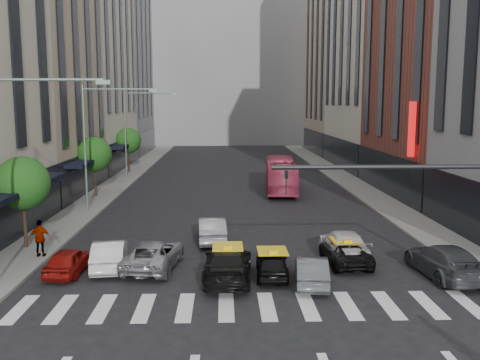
{
  "coord_description": "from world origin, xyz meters",
  "views": [
    {
      "loc": [
        -1.08,
        -18.47,
        7.93
      ],
      "look_at": [
        -0.24,
        8.51,
        4.0
      ],
      "focal_mm": 40.0,
      "sensor_mm": 36.0,
      "label": 1
    }
  ],
  "objects": [
    {
      "name": "ground",
      "position": [
        0.0,
        0.0,
        0.0
      ],
      "size": [
        160.0,
        160.0,
        0.0
      ],
      "primitive_type": "plane",
      "color": "black",
      "rests_on": "ground"
    },
    {
      "name": "sidewalk_left",
      "position": [
        -11.5,
        30.0,
        0.07
      ],
      "size": [
        3.0,
        96.0,
        0.15
      ],
      "primitive_type": "cube",
      "color": "slate",
      "rests_on": "ground"
    },
    {
      "name": "sidewalk_right",
      "position": [
        11.5,
        30.0,
        0.07
      ],
      "size": [
        3.0,
        96.0,
        0.15
      ],
      "primitive_type": "cube",
      "color": "slate",
      "rests_on": "ground"
    },
    {
      "name": "building_left_b",
      "position": [
        -17.0,
        28.0,
        12.0
      ],
      "size": [
        8.0,
        16.0,
        24.0
      ],
      "primitive_type": "cube",
      "color": "tan",
      "rests_on": "ground"
    },
    {
      "name": "building_left_c",
      "position": [
        -17.0,
        46.0,
        18.0
      ],
      "size": [
        8.0,
        20.0,
        36.0
      ],
      "primitive_type": "cube",
      "color": "beige",
      "rests_on": "ground"
    },
    {
      "name": "building_left_d",
      "position": [
        -17.0,
        65.0,
        15.0
      ],
      "size": [
        8.0,
        18.0,
        30.0
      ],
      "primitive_type": "cube",
      "color": "gray",
      "rests_on": "ground"
    },
    {
      "name": "building_right_b",
      "position": [
        17.0,
        27.0,
        13.0
      ],
      "size": [
        8.0,
        18.0,
        26.0
      ],
      "primitive_type": "cube",
      "color": "brown",
      "rests_on": "ground"
    },
    {
      "name": "building_right_d",
      "position": [
        17.0,
        65.0,
        14.0
      ],
      "size": [
        8.0,
        18.0,
        28.0
      ],
      "primitive_type": "cube",
      "color": "tan",
      "rests_on": "ground"
    },
    {
      "name": "building_far",
      "position": [
        0.0,
        85.0,
        18.0
      ],
      "size": [
        30.0,
        10.0,
        36.0
      ],
      "primitive_type": "cube",
      "color": "gray",
      "rests_on": "ground"
    },
    {
      "name": "tree_near",
      "position": [
        -11.8,
        10.0,
        3.65
      ],
      "size": [
        2.88,
        2.88,
        4.95
      ],
      "color": "black",
      "rests_on": "sidewalk_left"
    },
    {
      "name": "tree_mid",
      "position": [
        -11.8,
        26.0,
        3.65
      ],
      "size": [
        2.88,
        2.88,
        4.95
      ],
      "color": "black",
      "rests_on": "sidewalk_left"
    },
    {
      "name": "tree_far",
      "position": [
        -11.8,
        42.0,
        3.65
      ],
      "size": [
        2.88,
        2.88,
        4.95
      ],
      "color": "black",
      "rests_on": "sidewalk_left"
    },
    {
      "name": "streetlamp_near",
      "position": [
        -10.04,
        4.0,
        5.9
      ],
      "size": [
        5.38,
        0.25,
        9.0
      ],
      "color": "gray",
      "rests_on": "sidewalk_left"
    },
    {
      "name": "streetlamp_mid",
      "position": [
        -10.04,
        20.0,
        5.9
      ],
      "size": [
        5.38,
        0.25,
        9.0
      ],
      "color": "gray",
      "rests_on": "sidewalk_left"
    },
    {
      "name": "streetlamp_far",
      "position": [
        -10.04,
        36.0,
        5.9
      ],
      "size": [
        5.38,
        0.25,
        9.0
      ],
      "color": "gray",
      "rests_on": "sidewalk_left"
    },
    {
      "name": "liberty_sign",
      "position": [
        12.6,
        20.0,
        6.0
      ],
      "size": [
        0.3,
        0.7,
        4.0
      ],
      "color": "red",
      "rests_on": "ground"
    },
    {
      "name": "car_red",
      "position": [
        -8.3,
        5.81,
        0.62
      ],
      "size": [
        1.71,
        3.74,
        1.25
      ],
      "primitive_type": "imported",
      "rotation": [
        0.0,
        0.0,
        3.08
      ],
      "color": "maroon",
      "rests_on": "ground"
    },
    {
      "name": "car_white_front",
      "position": [
        -6.58,
        6.58,
        0.7
      ],
      "size": [
        1.99,
        4.39,
        1.4
      ],
      "primitive_type": "imported",
      "rotation": [
        0.0,
        0.0,
        3.26
      ],
      "color": "silver",
      "rests_on": "ground"
    },
    {
      "name": "car_silver",
      "position": [
        -4.46,
        6.53,
        0.68
      ],
      "size": [
        2.89,
        5.15,
        1.36
      ],
      "primitive_type": "imported",
      "rotation": [
        0.0,
        0.0,
        3.01
      ],
      "color": "#95969A",
      "rests_on": "ground"
    },
    {
      "name": "taxi_left",
      "position": [
        -0.91,
        4.77,
        0.76
      ],
      "size": [
        2.33,
        5.31,
        1.52
      ],
      "primitive_type": "imported",
      "rotation": [
        0.0,
        0.0,
        3.1
      ],
      "color": "black",
      "rests_on": "ground"
    },
    {
      "name": "taxi_center",
      "position": [
        1.12,
        5.04,
        0.61
      ],
      "size": [
        1.61,
        3.63,
        1.21
      ],
      "primitive_type": "imported",
      "rotation": [
        0.0,
        0.0,
        3.09
      ],
      "color": "black",
      "rests_on": "ground"
    },
    {
      "name": "car_grey_mid",
      "position": [
        2.76,
        4.01,
        0.64
      ],
      "size": [
        1.77,
        3.99,
        1.27
      ],
      "primitive_type": "imported",
      "rotation": [
        0.0,
        0.0,
        3.03
      ],
      "color": "#474B50",
      "rests_on": "ground"
    },
    {
      "name": "taxi_right",
      "position": [
        4.9,
        6.93,
        0.58
      ],
      "size": [
        2.12,
        4.28,
        1.17
      ],
      "primitive_type": "imported",
      "rotation": [
        0.0,
        0.0,
        3.19
      ],
      "color": "black",
      "rests_on": "ground"
    },
    {
      "name": "car_grey_curb",
      "position": [
        9.0,
        4.86,
        0.75
      ],
      "size": [
        2.47,
        5.29,
        1.49
      ],
      "primitive_type": "imported",
      "rotation": [
        0.0,
        0.0,
        3.22
      ],
      "color": "#38393F",
      "rests_on": "ground"
    },
    {
      "name": "car_row2_left",
      "position": [
        -1.76,
        11.41,
        0.72
      ],
      "size": [
        1.76,
        4.42,
        1.43
      ],
      "primitive_type": "imported",
      "rotation": [
        0.0,
        0.0,
        3.2
      ],
      "color": "#A7A7AD",
      "rests_on": "ground"
    },
    {
      "name": "car_row2_right",
      "position": [
        5.1,
        8.09,
        0.7
      ],
      "size": [
        2.02,
        4.88,
        1.41
      ],
      "primitive_type": "imported",
      "rotation": [
        0.0,
        0.0,
        3.13
      ],
      "color": "silver",
      "rests_on": "ground"
    },
    {
      "name": "bus",
      "position": [
        4.06,
        28.79,
        1.48
      ],
      "size": [
        3.21,
        10.78,
        2.96
      ],
      "primitive_type": "imported",
      "rotation": [
        0.0,
        0.0,
        3.07
      ],
      "color": "#C33959",
      "rests_on": "ground"
    },
    {
      "name": "pedestrian_far",
      "position": [
        -10.4,
        8.22,
        1.1
      ],
      "size": [
        1.13,
        0.5,
        1.9
      ],
      "primitive_type": "imported",
      "rotation": [
        0.0,
        0.0,
        3.11
      ],
      "color": "gray",
      "rests_on": "sidewalk_left"
    }
  ]
}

